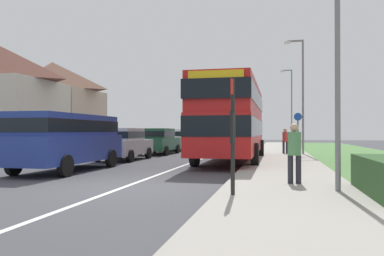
{
  "coord_description": "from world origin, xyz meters",
  "views": [
    {
      "loc": [
        3.91,
        -9.25,
        1.46
      ],
      "look_at": [
        0.72,
        5.09,
        1.6
      ],
      "focal_mm": 35.64,
      "sensor_mm": 36.0,
      "label": 1
    }
  ],
  "objects_px": {
    "parked_van_blue": "(68,137)",
    "pedestrian_at_stop": "(294,150)",
    "double_decker_bus": "(232,118)",
    "parked_car_dark_green": "(159,140)",
    "parked_car_silver": "(124,143)",
    "pedestrian_walking_away": "(285,139)",
    "cycle_route_sign": "(298,132)",
    "parked_car_white": "(176,139)",
    "street_lamp_mid": "(301,89)",
    "bus_stop_sign": "(233,128)",
    "street_lamp_far": "(291,102)"
  },
  "relations": [
    {
      "from": "parked_van_blue",
      "to": "street_lamp_far",
      "type": "xyz_separation_m",
      "value": [
        8.91,
        25.54,
        3.05
      ]
    },
    {
      "from": "parked_van_blue",
      "to": "pedestrian_at_stop",
      "type": "bearing_deg",
      "value": -18.12
    },
    {
      "from": "parked_car_dark_green",
      "to": "street_lamp_mid",
      "type": "xyz_separation_m",
      "value": [
        8.83,
        0.24,
        3.12
      ]
    },
    {
      "from": "double_decker_bus",
      "to": "parked_car_dark_green",
      "type": "relative_size",
      "value": 2.38
    },
    {
      "from": "pedestrian_at_stop",
      "to": "street_lamp_far",
      "type": "xyz_separation_m",
      "value": [
        0.9,
        28.16,
        3.33
      ]
    },
    {
      "from": "street_lamp_mid",
      "to": "pedestrian_walking_away",
      "type": "bearing_deg",
      "value": 152.38
    },
    {
      "from": "parked_van_blue",
      "to": "parked_car_white",
      "type": "xyz_separation_m",
      "value": [
        -0.05,
        15.76,
        -0.36
      ]
    },
    {
      "from": "street_lamp_mid",
      "to": "pedestrian_at_stop",
      "type": "bearing_deg",
      "value": -94.2
    },
    {
      "from": "double_decker_bus",
      "to": "parked_van_blue",
      "type": "relative_size",
      "value": 1.89
    },
    {
      "from": "double_decker_bus",
      "to": "parked_van_blue",
      "type": "distance_m",
      "value": 7.97
    },
    {
      "from": "parked_van_blue",
      "to": "parked_car_silver",
      "type": "relative_size",
      "value": 1.32
    },
    {
      "from": "bus_stop_sign",
      "to": "pedestrian_at_stop",
      "type": "bearing_deg",
      "value": 56.56
    },
    {
      "from": "pedestrian_walking_away",
      "to": "bus_stop_sign",
      "type": "bearing_deg",
      "value": -95.08
    },
    {
      "from": "parked_van_blue",
      "to": "bus_stop_sign",
      "type": "relative_size",
      "value": 2.13
    },
    {
      "from": "parked_car_silver",
      "to": "parked_car_white",
      "type": "distance_m",
      "value": 10.33
    },
    {
      "from": "parked_van_blue",
      "to": "street_lamp_far",
      "type": "distance_m",
      "value": 27.22
    },
    {
      "from": "pedestrian_walking_away",
      "to": "parked_car_silver",
      "type": "bearing_deg",
      "value": -143.62
    },
    {
      "from": "pedestrian_at_stop",
      "to": "double_decker_bus",
      "type": "bearing_deg",
      "value": 106.99
    },
    {
      "from": "pedestrian_walking_away",
      "to": "bus_stop_sign",
      "type": "distance_m",
      "value": 16.19
    },
    {
      "from": "parked_car_silver",
      "to": "pedestrian_walking_away",
      "type": "distance_m",
      "value": 10.12
    },
    {
      "from": "double_decker_bus",
      "to": "pedestrian_walking_away",
      "type": "relative_size",
      "value": 6.28
    },
    {
      "from": "parked_car_silver",
      "to": "parked_car_dark_green",
      "type": "height_order",
      "value": "parked_car_dark_green"
    },
    {
      "from": "parked_car_silver",
      "to": "street_lamp_mid",
      "type": "relative_size",
      "value": 0.6
    },
    {
      "from": "cycle_route_sign",
      "to": "street_lamp_mid",
      "type": "relative_size",
      "value": 0.36
    },
    {
      "from": "double_decker_bus",
      "to": "parked_car_silver",
      "type": "distance_m",
      "value": 5.66
    },
    {
      "from": "bus_stop_sign",
      "to": "pedestrian_walking_away",
      "type": "bearing_deg",
      "value": 84.92
    },
    {
      "from": "parked_car_silver",
      "to": "street_lamp_mid",
      "type": "distance_m",
      "value": 11.07
    },
    {
      "from": "parked_car_white",
      "to": "parked_car_dark_green",
      "type": "bearing_deg",
      "value": -87.36
    },
    {
      "from": "bus_stop_sign",
      "to": "parked_car_silver",
      "type": "bearing_deg",
      "value": 123.56
    },
    {
      "from": "double_decker_bus",
      "to": "parked_car_white",
      "type": "height_order",
      "value": "double_decker_bus"
    },
    {
      "from": "pedestrian_walking_away",
      "to": "cycle_route_sign",
      "type": "relative_size",
      "value": 0.66
    },
    {
      "from": "parked_car_white",
      "to": "street_lamp_far",
      "type": "xyz_separation_m",
      "value": [
        8.97,
        9.78,
        3.41
      ]
    },
    {
      "from": "parked_car_silver",
      "to": "bus_stop_sign",
      "type": "relative_size",
      "value": 1.62
    },
    {
      "from": "pedestrian_at_stop",
      "to": "parked_car_silver",
      "type": "bearing_deg",
      "value": 135.03
    },
    {
      "from": "parked_van_blue",
      "to": "parked_car_dark_green",
      "type": "distance_m",
      "value": 10.72
    },
    {
      "from": "cycle_route_sign",
      "to": "parked_car_dark_green",
      "type": "bearing_deg",
      "value": 171.4
    },
    {
      "from": "parked_van_blue",
      "to": "bus_stop_sign",
      "type": "distance_m",
      "value": 8.14
    },
    {
      "from": "cycle_route_sign",
      "to": "street_lamp_mid",
      "type": "bearing_deg",
      "value": 80.04
    },
    {
      "from": "parked_car_white",
      "to": "pedestrian_walking_away",
      "type": "height_order",
      "value": "pedestrian_walking_away"
    },
    {
      "from": "parked_car_silver",
      "to": "street_lamp_mid",
      "type": "height_order",
      "value": "street_lamp_mid"
    },
    {
      "from": "street_lamp_far",
      "to": "parked_car_white",
      "type": "bearing_deg",
      "value": -132.52
    },
    {
      "from": "pedestrian_walking_away",
      "to": "cycle_route_sign",
      "type": "bearing_deg",
      "value": -72.09
    },
    {
      "from": "pedestrian_at_stop",
      "to": "pedestrian_walking_away",
      "type": "relative_size",
      "value": 1.0
    },
    {
      "from": "parked_car_dark_green",
      "to": "parked_car_white",
      "type": "bearing_deg",
      "value": 92.64
    },
    {
      "from": "street_lamp_mid",
      "to": "parked_car_white",
      "type": "bearing_deg",
      "value": 152.08
    },
    {
      "from": "parked_car_dark_green",
      "to": "cycle_route_sign",
      "type": "height_order",
      "value": "cycle_route_sign"
    },
    {
      "from": "pedestrian_at_stop",
      "to": "cycle_route_sign",
      "type": "distance_m",
      "value": 12.07
    },
    {
      "from": "parked_car_white",
      "to": "pedestrian_at_stop",
      "type": "bearing_deg",
      "value": -66.3
    },
    {
      "from": "parked_car_silver",
      "to": "pedestrian_at_stop",
      "type": "relative_size",
      "value": 2.52
    },
    {
      "from": "parked_car_silver",
      "to": "parked_car_white",
      "type": "relative_size",
      "value": 0.94
    }
  ]
}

